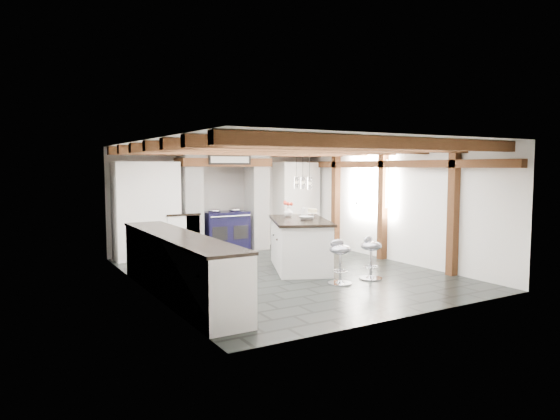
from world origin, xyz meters
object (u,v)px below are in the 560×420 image
range_cooker (225,231)px  kitchen_island (300,243)px  bar_stool_far (340,257)px  bar_stool_near (371,253)px

range_cooker → kitchen_island: bearing=-80.2°
kitchen_island → bar_stool_far: 1.37m
range_cooker → bar_stool_far: range_cooker is taller
kitchen_island → bar_stool_far: bearing=-70.7°
bar_stool_near → bar_stool_far: (-0.66, -0.02, -0.00)m
kitchen_island → bar_stool_near: kitchen_island is taller
kitchen_island → bar_stool_near: bearing=-44.0°
bar_stool_near → range_cooker: bearing=83.5°
range_cooker → bar_stool_far: size_ratio=1.38×
range_cooker → bar_stool_near: bearing=-75.6°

